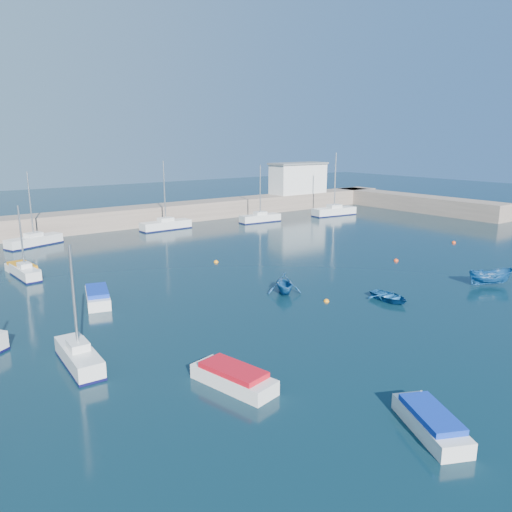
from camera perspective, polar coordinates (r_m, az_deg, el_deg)
ground at (r=36.48m, az=17.68°, el=-6.44°), size 220.00×220.00×0.00m
back_wall at (r=72.19m, az=-13.37°, el=4.45°), size 96.00×4.50×2.60m
right_arm at (r=89.51m, az=17.61°, el=5.83°), size 4.50×32.00×2.60m
harbor_office at (r=88.04m, az=4.83°, el=8.77°), size 10.00×4.00×5.00m
sailboat_1 at (r=28.79m, az=-19.58°, el=-10.74°), size 1.62×4.97×6.65m
sailboat_3 at (r=48.15m, az=-24.89°, el=-1.66°), size 1.66×4.80×6.37m
sailboat_5 at (r=62.10m, az=-24.03°, el=1.61°), size 6.56×3.78×8.37m
sailboat_6 at (r=68.18m, az=-10.27°, el=3.53°), size 6.97×2.12×9.10m
sailboat_7 at (r=73.16m, az=0.48°, el=4.37°), size 6.35×2.26×8.26m
sailboat_8 at (r=80.74m, az=8.92°, el=5.10°), size 7.65×2.89×9.81m
motorboat_0 at (r=25.23m, az=-2.60°, el=-13.67°), size 2.51×4.79×1.02m
motorboat_1 at (r=38.92m, az=-17.66°, el=-4.41°), size 2.73×4.72×1.10m
motorboat_2 at (r=49.64m, az=-25.14°, el=-1.37°), size 2.14×4.78×0.95m
motorboat_3 at (r=22.96m, az=19.34°, el=-17.45°), size 3.15×4.38×0.97m
dinghy_center at (r=38.90m, az=15.00°, el=-4.51°), size 2.46×3.34×0.67m
dinghy_left at (r=39.33m, az=3.23°, el=-3.14°), size 3.82×3.99×1.63m
dinghy_right at (r=45.82m, az=25.21°, el=-2.18°), size 3.79×3.22×1.41m
buoy_0 at (r=37.90m, az=8.05°, el=-5.18°), size 0.42×0.42×0.42m
buoy_1 at (r=51.72m, az=15.71°, el=-0.56°), size 0.48×0.48×0.48m
buoy_3 at (r=49.39m, az=-4.59°, el=-0.74°), size 0.47×0.47×0.47m
buoy_4 at (r=62.87m, az=21.67°, el=1.39°), size 0.48×0.48×0.48m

